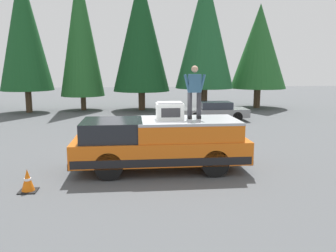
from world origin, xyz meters
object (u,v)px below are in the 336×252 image
Objects in this scene: pickup_truck at (160,143)px; compressor_unit at (170,111)px; traffic_cone at (28,181)px; parked_car_grey at (214,111)px; person_on_truck_bed at (194,90)px.

compressor_unit reaches higher than pickup_truck.
compressor_unit is 1.35× the size of traffic_cone.
pickup_truck is 10.76m from parked_car_grey.
person_on_truck_bed is at bearing -75.84° from compressor_unit.
compressor_unit is at bearing -68.33° from traffic_cone.
parked_car_grey is at bearing -17.15° from person_on_truck_bed.
person_on_truck_bed is 10.40m from parked_car_grey.
parked_car_grey is at bearing -34.11° from traffic_cone.
pickup_truck is at bearing 99.00° from person_on_truck_bed.
traffic_cone is at bearing 113.61° from pickup_truck.
pickup_truck is 2.02m from person_on_truck_bed.
compressor_unit is at bearing 104.16° from person_on_truck_bed.
compressor_unit is 4.59m from traffic_cone.
person_on_truck_bed is (0.18, -1.12, 1.68)m from pickup_truck.
person_on_truck_bed is 0.41× the size of parked_car_grey.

